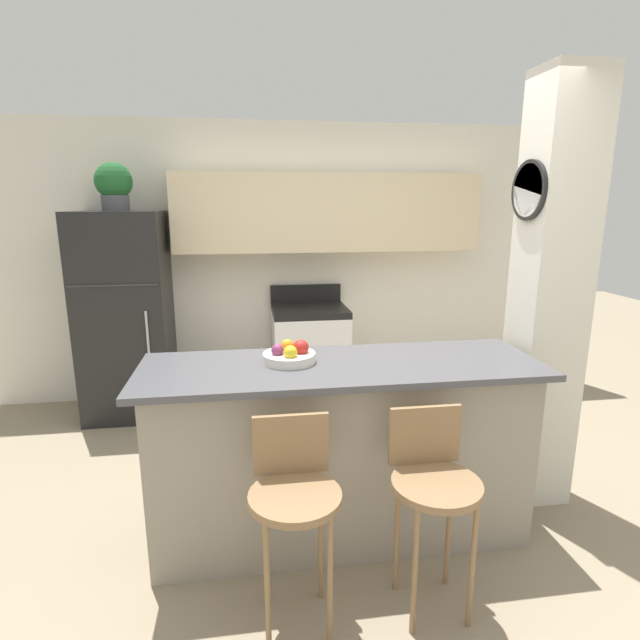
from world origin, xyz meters
TOP-DOWN VIEW (x-y plane):
  - ground_plane at (0.00, 0.00)m, footprint 14.00×14.00m
  - wall_back at (0.11, 2.21)m, footprint 5.60×0.38m
  - pillar_right at (1.28, 0.22)m, footprint 0.38×0.33m
  - counter_bar at (0.00, 0.00)m, footprint 2.11×0.68m
  - refrigerator at (-1.52, 1.92)m, footprint 0.72×0.65m
  - stove_range at (0.07, 1.95)m, footprint 0.67×0.61m
  - bar_stool_left at (-0.31, -0.55)m, footprint 0.40×0.40m
  - bar_stool_right at (0.31, -0.55)m, footprint 0.40×0.40m
  - potted_plant_on_fridge at (-1.52, 1.92)m, footprint 0.30×0.30m
  - fruit_bowl at (-0.27, 0.06)m, footprint 0.28×0.28m
  - trash_bin at (-0.94, 1.70)m, footprint 0.28×0.28m

SIDE VIEW (x-z plane):
  - ground_plane at x=0.00m, z-range 0.00..0.00m
  - trash_bin at x=-0.94m, z-range 0.00..0.38m
  - stove_range at x=0.07m, z-range -0.07..1.00m
  - counter_bar at x=0.00m, z-range 0.00..1.01m
  - bar_stool_left at x=-0.31m, z-range 0.15..1.08m
  - bar_stool_right at x=0.31m, z-range 0.15..1.08m
  - refrigerator at x=-1.52m, z-range 0.00..1.77m
  - fruit_bowl at x=-0.27m, z-range 0.99..1.11m
  - pillar_right at x=1.28m, z-range 0.01..2.56m
  - wall_back at x=0.11m, z-range 0.20..2.75m
  - potted_plant_on_fridge at x=-1.52m, z-range 1.78..2.16m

